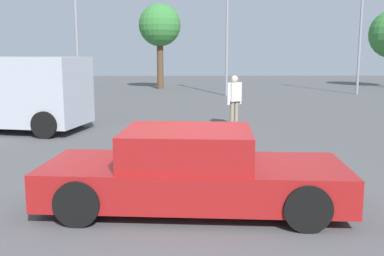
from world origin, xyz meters
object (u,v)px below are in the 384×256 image
(sedan_foreground, at_px, (192,172))
(light_post_near, at_px, (227,0))
(pedestrian, at_px, (234,96))
(light_post_mid, at_px, (362,6))
(van_white, at_px, (0,91))
(light_post_far, at_px, (75,1))

(sedan_foreground, distance_m, light_post_near, 18.91)
(sedan_foreground, relative_size, light_post_near, 0.59)
(pedestrian, distance_m, light_post_mid, 14.63)
(pedestrian, relative_size, light_post_mid, 0.22)
(van_white, height_order, light_post_mid, light_post_mid)
(sedan_foreground, height_order, light_post_far, light_post_far)
(light_post_mid, height_order, light_post_far, light_post_mid)
(van_white, bearing_deg, sedan_foreground, -39.20)
(light_post_near, xyz_separation_m, light_post_far, (-7.66, -2.10, -0.28))
(light_post_near, bearing_deg, light_post_mid, 5.55)
(light_post_near, distance_m, light_post_far, 7.94)
(sedan_foreground, xyz_separation_m, light_post_near, (2.20, 18.21, 4.58))
(pedestrian, bearing_deg, light_post_mid, -70.74)
(light_post_near, relative_size, light_post_mid, 1.05)
(light_post_far, bearing_deg, van_white, -91.59)
(pedestrian, height_order, light_post_mid, light_post_mid)
(pedestrian, bearing_deg, sedan_foreground, 134.54)
(light_post_mid, relative_size, light_post_far, 1.02)
(van_white, relative_size, light_post_near, 0.71)
(light_post_far, bearing_deg, light_post_near, 15.35)
(van_white, relative_size, light_post_far, 0.75)
(light_post_near, xyz_separation_m, light_post_mid, (7.58, 0.74, -0.21))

